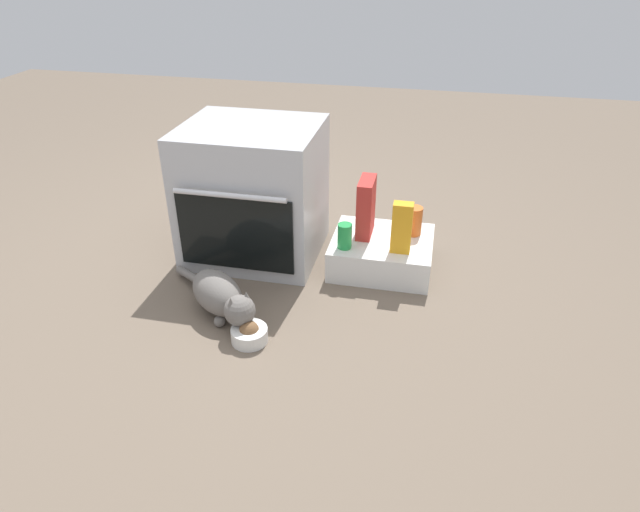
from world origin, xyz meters
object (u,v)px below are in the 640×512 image
Objects in this scene: cat at (221,296)px; juice_carton at (402,228)px; pantry_cabinet at (382,253)px; cereal_box at (366,207)px; food_bowl at (249,334)px; soda_can at (345,236)px; sauce_jar at (414,221)px; oven at (253,192)px.

cat is 0.85m from juice_carton.
juice_carton is at bearing -47.42° from pantry_cabinet.
cereal_box reaches higher than pantry_cabinet.
soda_can is (0.28, 0.57, 0.18)m from food_bowl.
sauce_jar is (0.58, 0.77, 0.19)m from food_bowl.
oven is 0.61m from cat.
juice_carton is at bearing 47.55° from food_bowl.
oven is 5.46× the size of soda_can.
cat is 3.69× the size of sauce_jar.
food_bowl is (-0.45, -0.69, -0.04)m from pantry_cabinet.
oven is at bearing 163.77° from soda_can.
food_bowl is (0.20, -0.71, -0.29)m from oven.
juice_carton is at bearing 72.02° from cat.
soda_can is at bearing -145.80° from sauce_jar.
food_bowl is 0.23m from cat.
cat is 4.30× the size of soda_can.
cat is 0.63m from soda_can.
soda_can is (0.45, 0.43, 0.11)m from cat.
oven is at bearing 132.40° from cat.
juice_carton is at bearing -9.04° from oven.
sauce_jar is (0.78, 0.06, -0.10)m from oven.
oven is at bearing 178.47° from pantry_cabinet.
oven is 1.27× the size of cat.
cat is at bearing -136.73° from soda_can.
food_bowl is 0.83m from juice_carton.
juice_carton is (0.71, 0.45, 0.17)m from cat.
cat is at bearing -138.35° from pantry_cabinet.
juice_carton reaches higher than food_bowl.
juice_carton is at bearing -36.60° from cereal_box.
food_bowl is at bearing -74.46° from oven.
sauce_jar reaches higher than cat.
sauce_jar is at bearing 30.97° from pantry_cabinet.
juice_carton reaches higher than cat.
juice_carton is at bearing 5.05° from soda_can.
soda_can is 0.26m from juice_carton.
oven reaches higher than cat.
sauce_jar is 1.17× the size of soda_can.
juice_carton is (0.09, -0.10, 0.20)m from pantry_cabinet.
cat is (-0.17, 0.14, 0.07)m from food_bowl.
cereal_box reaches higher than soda_can.
cat is 1.84× the size of cereal_box.
cat reaches higher than pantry_cabinet.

